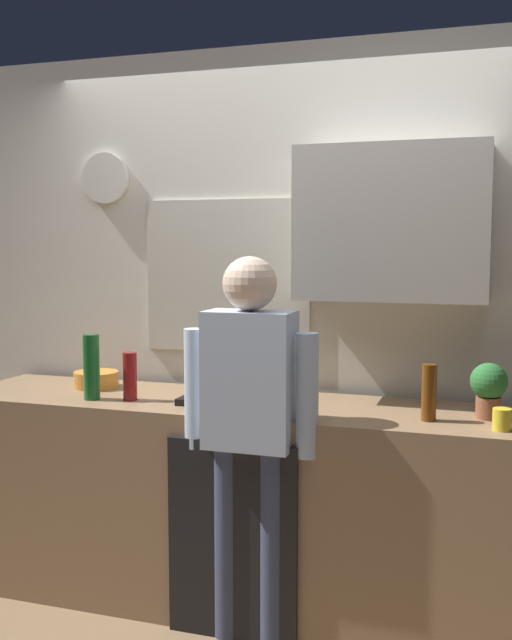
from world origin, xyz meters
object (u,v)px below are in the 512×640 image
object	(u,v)px
bottle_green_wine	(92,367)
potted_plant	(489,387)
bottle_dark_sauce	(250,384)
bottle_red_vinegar	(130,376)
cup_yellow_cup	(502,419)
person_at_sink	(250,416)
bottle_amber_beer	(429,393)
coffee_maker	(206,370)
dish_soap	(277,387)
mixing_bowl	(96,379)

from	to	relation	value
bottle_green_wine	potted_plant	world-z (taller)	bottle_green_wine
bottle_dark_sauce	bottle_red_vinegar	bearing A→B (deg)	-170.85
bottle_red_vinegar	potted_plant	distance (m)	1.56
bottle_dark_sauce	cup_yellow_cup	size ratio (longest dim) A/B	2.12
bottle_green_wine	cup_yellow_cup	world-z (taller)	bottle_green_wine
bottle_red_vinegar	person_at_sink	xyz separation A→B (m)	(0.64, -0.18, -0.10)
bottle_red_vinegar	bottle_green_wine	xyz separation A→B (m)	(-0.18, -0.04, 0.04)
bottle_amber_beer	potted_plant	xyz separation A→B (m)	(0.23, 0.11, 0.02)
coffee_maker	bottle_amber_beer	xyz separation A→B (m)	(0.99, -0.06, -0.03)
cup_yellow_cup	dish_soap	world-z (taller)	dish_soap
bottle_dark_sauce	bottle_green_wine	distance (m)	0.74
potted_plant	person_at_sink	bearing A→B (deg)	-161.77
coffee_maker	bottle_red_vinegar	distance (m)	0.35
potted_plant	dish_soap	size ratio (longest dim) A/B	1.28
bottle_dark_sauce	cup_yellow_cup	distance (m)	1.08
bottle_dark_sauce	cup_yellow_cup	world-z (taller)	bottle_dark_sauce
bottle_dark_sauce	person_at_sink	distance (m)	0.30
mixing_bowl	coffee_maker	bearing A→B (deg)	-12.65
bottle_amber_beer	dish_soap	world-z (taller)	bottle_amber_beer
cup_yellow_cup	mixing_bowl	bearing A→B (deg)	171.59
coffee_maker	person_at_sink	distance (m)	0.41
bottle_red_vinegar	dish_soap	xyz separation A→B (m)	(0.66, 0.13, -0.03)
coffee_maker	bottle_dark_sauce	world-z (taller)	coffee_maker
coffee_maker	bottle_amber_beer	distance (m)	0.99
bottle_green_wine	cup_yellow_cup	xyz separation A→B (m)	(1.79, -0.02, -0.11)
mixing_bowl	dish_soap	size ratio (longest dim) A/B	1.22
bottle_green_wine	cup_yellow_cup	size ratio (longest dim) A/B	3.53
cup_yellow_cup	mixing_bowl	size ratio (longest dim) A/B	0.39
dish_soap	bottle_dark_sauce	bearing A→B (deg)	-161.84
bottle_red_vinegar	dish_soap	bearing A→B (deg)	10.75
bottle_dark_sauce	person_at_sink	size ratio (longest dim) A/B	0.11
bottle_dark_sauce	mixing_bowl	bearing A→B (deg)	171.14
coffee_maker	cup_yellow_cup	bearing A→B (deg)	-6.21
bottle_green_wine	potted_plant	xyz separation A→B (m)	(1.73, 0.16, -0.02)
bottle_red_vinegar	cup_yellow_cup	distance (m)	1.62
bottle_amber_beer	bottle_green_wine	xyz separation A→B (m)	(-1.51, -0.05, 0.03)
bottle_amber_beer	bottle_green_wine	size ratio (longest dim) A/B	0.77
mixing_bowl	bottle_dark_sauce	bearing A→B (deg)	-8.86
potted_plant	person_at_sink	distance (m)	0.98
bottle_dark_sauce	coffee_maker	bearing A→B (deg)	-176.47
bottle_dark_sauce	person_at_sink	xyz separation A→B (m)	(0.09, -0.27, -0.08)
coffee_maker	dish_soap	bearing A→B (deg)	8.93
bottle_red_vinegar	person_at_sink	size ratio (longest dim) A/B	0.14
bottle_dark_sauce	dish_soap	distance (m)	0.12
bottle_amber_beer	mixing_bowl	size ratio (longest dim) A/B	1.05
dish_soap	bottle_amber_beer	bearing A→B (deg)	-9.64
bottle_amber_beer	coffee_maker	bearing A→B (deg)	176.30
person_at_sink	coffee_maker	bearing A→B (deg)	145.65
bottle_green_wine	cup_yellow_cup	distance (m)	1.79
coffee_maker	bottle_dark_sauce	size ratio (longest dim) A/B	1.83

